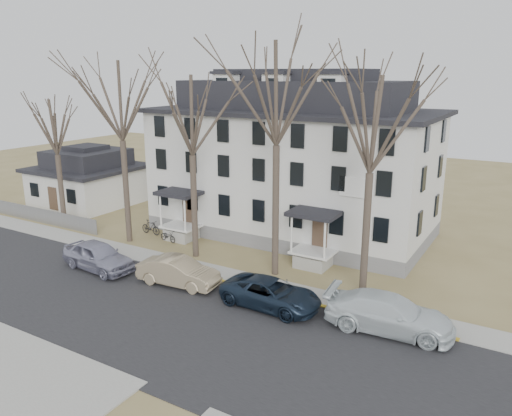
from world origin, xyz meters
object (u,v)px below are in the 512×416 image
Objects in this scene: small_house at (89,179)px; bicycle_left at (168,237)px; car_white at (389,314)px; tree_center at (277,86)px; car_silver at (98,257)px; tree_bungalow at (54,123)px; tree_mid_left at (191,109)px; car_tan at (178,272)px; tree_far_left at (119,95)px; bicycle_right at (151,228)px; tree_mid_right at (373,118)px; boarding_house at (293,162)px; car_navy at (271,294)px.

bicycle_left is (13.57, -4.97, -1.84)m from small_house.
tree_center is at bearing 61.33° from car_white.
tree_bungalow is at bearing 67.22° from car_silver.
tree_center is at bearing 0.00° from tree_mid_left.
tree_mid_left is 10.02m from car_tan.
tree_far_left is 10.96m from car_silver.
small_house is 0.63× the size of tree_far_left.
car_tan is at bearing -132.29° from tree_center.
car_silver is at bearing 91.29° from car_tan.
bicycle_right is at bearing -20.81° from small_house.
car_white is 17.96m from bicycle_left.
bicycle_right is at bearing 21.56° from car_silver.
small_house is 32.40m from car_white.
bicycle_left is at bearing 175.29° from tree_mid_right.
tree_bungalow is (-19.00, 0.00, -2.97)m from tree_center.
car_white is at bearing -13.66° from tree_mid_left.
tree_bungalow is at bearing 180.00° from tree_far_left.
tree_mid_right is at bearing 0.00° from tree_far_left.
car_silver reaches higher than car_tan.
tree_far_left reaches higher than car_white.
tree_mid_right is at bearing -43.81° from boarding_house.
bicycle_right is (7.35, 1.88, -7.58)m from tree_bungalow.
car_tan is 11.88m from car_white.
tree_mid_right reaches higher than bicycle_right.
tree_mid_right is 2.40× the size of car_navy.
bicycle_left is (0.22, 6.24, -0.47)m from car_silver.
car_silver is 17.64m from car_white.
tree_center is at bearing -15.08° from small_house.
car_navy is (24.95, -10.25, -1.51)m from small_house.
tree_center is at bearing 27.20° from car_navy.
boarding_house reaches higher than car_silver.
car_silver is (-6.65, -13.16, -4.50)m from boarding_house.
boarding_house is at bearing 110.20° from tree_center.
tree_bungalow is at bearing 180.00° from tree_mid_left.
tree_mid_right reaches higher than car_silver.
tree_bungalow is at bearing 107.78° from bicycle_right.
tree_far_left reaches higher than tree_mid_right.
car_silver is (-3.65, -5.01, -8.73)m from tree_mid_left.
boarding_house is 3.49× the size of car_white.
car_tan is (-9.43, -4.32, -8.81)m from tree_mid_right.
small_house is 17.48m from car_silver.
tree_far_left reaches higher than car_tan.
boarding_house is 13.97m from car_navy.
tree_mid_left reaches higher than car_navy.
tree_far_left reaches higher than small_house.
car_silver is 1.06× the size of car_tan.
car_white is (19.92, -3.38, -9.48)m from tree_far_left.
tree_mid_left is 2.40× the size of car_navy.
car_silver reaches higher than car_white.
tree_far_left is 1.08× the size of tree_mid_left.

